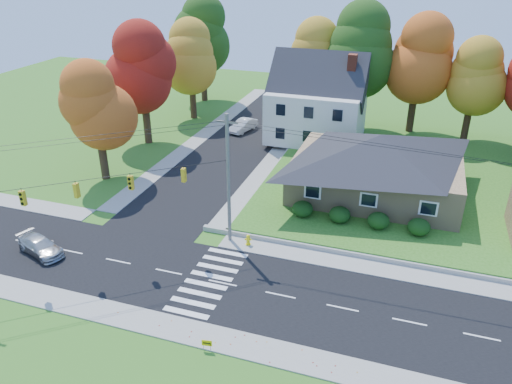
% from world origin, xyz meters
% --- Properties ---
extents(ground, '(120.00, 120.00, 0.00)m').
position_xyz_m(ground, '(0.00, 0.00, 0.00)').
color(ground, '#3D7923').
extents(road_main, '(90.00, 8.00, 0.02)m').
position_xyz_m(road_main, '(0.00, 0.00, 0.01)').
color(road_main, black).
rests_on(road_main, ground).
extents(road_cross, '(8.00, 44.00, 0.02)m').
position_xyz_m(road_cross, '(-8.00, 26.00, 0.01)').
color(road_cross, black).
rests_on(road_cross, ground).
extents(sidewalk_north, '(90.00, 2.00, 0.08)m').
position_xyz_m(sidewalk_north, '(0.00, 5.00, 0.04)').
color(sidewalk_north, '#9C9A90').
rests_on(sidewalk_north, ground).
extents(sidewalk_south, '(90.00, 2.00, 0.08)m').
position_xyz_m(sidewalk_south, '(0.00, -5.00, 0.04)').
color(sidewalk_south, '#9C9A90').
rests_on(sidewalk_south, ground).
extents(lawn, '(30.00, 30.00, 0.50)m').
position_xyz_m(lawn, '(13.00, 21.00, 0.25)').
color(lawn, '#3D7923').
rests_on(lawn, ground).
extents(ranch_house, '(14.60, 10.60, 5.40)m').
position_xyz_m(ranch_house, '(8.00, 16.00, 3.27)').
color(ranch_house, tan).
rests_on(ranch_house, lawn).
extents(colonial_house, '(10.40, 8.40, 9.60)m').
position_xyz_m(colonial_house, '(0.04, 28.00, 4.58)').
color(colonial_house, silver).
rests_on(colonial_house, lawn).
extents(hedge_row, '(10.70, 1.70, 1.27)m').
position_xyz_m(hedge_row, '(7.50, 9.80, 1.14)').
color(hedge_row, '#163A10').
rests_on(hedge_row, lawn).
extents(traffic_infrastructure, '(38.10, 10.66, 10.00)m').
position_xyz_m(traffic_infrastructure, '(-0.15, 1.35, 5.15)').
color(traffic_infrastructure, '#666059').
rests_on(traffic_infrastructure, ground).
extents(tree_lot_0, '(6.72, 6.72, 12.51)m').
position_xyz_m(tree_lot_0, '(-2.00, 34.00, 8.31)').
color(tree_lot_0, '#3F2A19').
rests_on(tree_lot_0, lawn).
extents(tree_lot_1, '(7.84, 7.84, 14.60)m').
position_xyz_m(tree_lot_1, '(4.00, 33.00, 9.61)').
color(tree_lot_1, '#3F2A19').
rests_on(tree_lot_1, lawn).
extents(tree_lot_2, '(7.28, 7.28, 13.56)m').
position_xyz_m(tree_lot_2, '(10.00, 34.00, 8.96)').
color(tree_lot_2, '#3F2A19').
rests_on(tree_lot_2, lawn).
extents(tree_lot_3, '(6.16, 6.16, 11.47)m').
position_xyz_m(tree_lot_3, '(16.00, 33.00, 7.65)').
color(tree_lot_3, '#3F2A19').
rests_on(tree_lot_3, lawn).
extents(tree_west_0, '(6.16, 6.16, 11.47)m').
position_xyz_m(tree_west_0, '(-17.00, 12.00, 7.15)').
color(tree_west_0, '#3F2A19').
rests_on(tree_west_0, ground).
extents(tree_west_1, '(7.28, 7.28, 13.56)m').
position_xyz_m(tree_west_1, '(-18.00, 22.00, 8.46)').
color(tree_west_1, '#3F2A19').
rests_on(tree_west_1, ground).
extents(tree_west_2, '(6.72, 6.72, 12.51)m').
position_xyz_m(tree_west_2, '(-17.00, 32.00, 7.81)').
color(tree_west_2, '#3F2A19').
rests_on(tree_west_2, ground).
extents(tree_west_3, '(7.84, 7.84, 14.60)m').
position_xyz_m(tree_west_3, '(-19.00, 40.00, 9.11)').
color(tree_west_3, '#3F2A19').
rests_on(tree_west_3, ground).
extents(silver_sedan, '(4.48, 2.98, 1.21)m').
position_xyz_m(silver_sedan, '(-13.85, -0.87, 0.62)').
color(silver_sedan, '#B4B4B4').
rests_on(silver_sedan, road_main).
extents(white_car, '(2.50, 4.54, 1.42)m').
position_xyz_m(white_car, '(-9.04, 29.02, 0.73)').
color(white_car, silver).
rests_on(white_car, road_cross).
extents(fire_hydrant, '(0.52, 0.40, 0.91)m').
position_xyz_m(fire_hydrant, '(0.05, 4.97, 0.44)').
color(fire_hydrant, yellow).
rests_on(fire_hydrant, ground).
extents(yard_sign, '(0.58, 0.13, 0.73)m').
position_xyz_m(yard_sign, '(1.49, -5.97, 0.52)').
color(yard_sign, black).
rests_on(yard_sign, ground).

